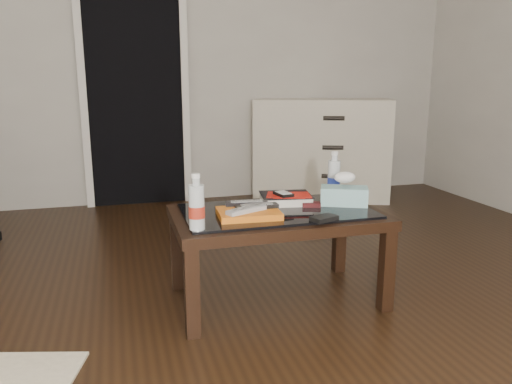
% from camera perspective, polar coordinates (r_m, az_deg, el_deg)
% --- Properties ---
extents(ground, '(5.00, 5.00, 0.00)m').
position_cam_1_polar(ground, '(2.31, 0.86, -15.12)').
color(ground, black).
rests_on(ground, ground).
extents(doorway, '(0.90, 0.08, 2.07)m').
position_cam_1_polar(doorway, '(4.42, -13.68, 11.78)').
color(doorway, black).
rests_on(doorway, ground).
extents(coffee_table, '(1.00, 0.60, 0.46)m').
position_cam_1_polar(coffee_table, '(2.43, 2.41, -3.52)').
color(coffee_table, black).
rests_on(coffee_table, ground).
extents(dresser, '(1.30, 0.89, 0.90)m').
position_cam_1_polar(dresser, '(4.59, 7.41, 4.87)').
color(dresser, beige).
rests_on(dresser, ground).
extents(magazines, '(0.29, 0.23, 0.03)m').
position_cam_1_polar(magazines, '(2.29, -0.85, -2.45)').
color(magazines, '#CE6213').
rests_on(magazines, coffee_table).
extents(remote_silver, '(0.20, 0.13, 0.02)m').
position_cam_1_polar(remote_silver, '(2.25, -1.11, -2.03)').
color(remote_silver, '#A2A2A7').
rests_on(remote_silver, magazines).
extents(remote_black_front, '(0.20, 0.06, 0.02)m').
position_cam_1_polar(remote_black_front, '(2.31, 0.12, -1.63)').
color(remote_black_front, black).
rests_on(remote_black_front, magazines).
extents(remote_black_back, '(0.21, 0.08, 0.02)m').
position_cam_1_polar(remote_black_back, '(2.37, -1.08, -1.26)').
color(remote_black_back, black).
rests_on(remote_black_back, magazines).
extents(textbook, '(0.28, 0.24, 0.05)m').
position_cam_1_polar(textbook, '(2.54, 3.42, -0.75)').
color(textbook, black).
rests_on(textbook, coffee_table).
extents(dvd_mailers, '(0.23, 0.19, 0.01)m').
position_cam_1_polar(dvd_mailers, '(2.51, 3.45, -0.31)').
color(dvd_mailers, '#B5150C').
rests_on(dvd_mailers, textbook).
extents(ipod, '(0.08, 0.11, 0.02)m').
position_cam_1_polar(ipod, '(2.48, 3.15, -0.20)').
color(ipod, black).
rests_on(ipod, dvd_mailers).
extents(flip_phone, '(0.10, 0.07, 0.02)m').
position_cam_1_polar(flip_phone, '(2.48, 6.36, -1.43)').
color(flip_phone, black).
rests_on(flip_phone, coffee_table).
extents(wallet, '(0.14, 0.11, 0.02)m').
position_cam_1_polar(wallet, '(2.25, 7.78, -2.98)').
color(wallet, black).
rests_on(wallet, coffee_table).
extents(water_bottle_left, '(0.07, 0.07, 0.24)m').
position_cam_1_polar(water_bottle_left, '(2.09, -6.81, -1.11)').
color(water_bottle_left, '#B3BBBE').
rests_on(water_bottle_left, coffee_table).
extents(water_bottle_right, '(0.08, 0.08, 0.24)m').
position_cam_1_polar(water_bottle_right, '(2.71, 8.90, 2.07)').
color(water_bottle_right, silver).
rests_on(water_bottle_right, coffee_table).
extents(tissue_box, '(0.26, 0.20, 0.09)m').
position_cam_1_polar(tissue_box, '(2.54, 10.03, -0.43)').
color(tissue_box, teal).
rests_on(tissue_box, coffee_table).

